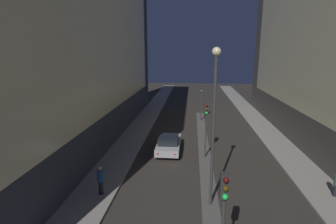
{
  "coord_description": "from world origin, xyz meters",
  "views": [
    {
      "loc": [
        -1.15,
        -5.31,
        8.43
      ],
      "look_at": [
        -3.53,
        20.35,
        2.46
      ],
      "focal_mm": 28.0,
      "sensor_mm": 36.0,
      "label": 1
    }
  ],
  "objects_px": {
    "traffic_light_near": "(224,206)",
    "traffic_light_mid": "(206,118)",
    "pedestrian_on_left_sidewalk": "(101,180)",
    "car_left_lane": "(169,143)",
    "street_lamp": "(214,111)",
    "traffic_light_far": "(201,94)"
  },
  "relations": [
    {
      "from": "street_lamp",
      "to": "pedestrian_on_left_sidewalk",
      "type": "bearing_deg",
      "value": 176.27
    },
    {
      "from": "traffic_light_far",
      "to": "street_lamp",
      "type": "height_order",
      "value": "street_lamp"
    },
    {
      "from": "traffic_light_mid",
      "to": "car_left_lane",
      "type": "bearing_deg",
      "value": 159.16
    },
    {
      "from": "traffic_light_mid",
      "to": "traffic_light_far",
      "type": "height_order",
      "value": "same"
    },
    {
      "from": "traffic_light_far",
      "to": "pedestrian_on_left_sidewalk",
      "type": "relative_size",
      "value": 2.53
    },
    {
      "from": "traffic_light_far",
      "to": "pedestrian_on_left_sidewalk",
      "type": "height_order",
      "value": "traffic_light_far"
    },
    {
      "from": "traffic_light_near",
      "to": "traffic_light_mid",
      "type": "distance_m",
      "value": 12.01
    },
    {
      "from": "traffic_light_near",
      "to": "car_left_lane",
      "type": "relative_size",
      "value": 0.98
    },
    {
      "from": "car_left_lane",
      "to": "pedestrian_on_left_sidewalk",
      "type": "height_order",
      "value": "pedestrian_on_left_sidewalk"
    },
    {
      "from": "street_lamp",
      "to": "car_left_lane",
      "type": "relative_size",
      "value": 1.88
    },
    {
      "from": "traffic_light_mid",
      "to": "traffic_light_near",
      "type": "bearing_deg",
      "value": -90.0
    },
    {
      "from": "traffic_light_far",
      "to": "street_lamp",
      "type": "bearing_deg",
      "value": -90.0
    },
    {
      "from": "traffic_light_mid",
      "to": "pedestrian_on_left_sidewalk",
      "type": "height_order",
      "value": "traffic_light_mid"
    },
    {
      "from": "traffic_light_near",
      "to": "traffic_light_mid",
      "type": "height_order",
      "value": "same"
    },
    {
      "from": "traffic_light_mid",
      "to": "street_lamp",
      "type": "relative_size",
      "value": 0.52
    },
    {
      "from": "traffic_light_near",
      "to": "traffic_light_far",
      "type": "height_order",
      "value": "same"
    },
    {
      "from": "pedestrian_on_left_sidewalk",
      "to": "traffic_light_mid",
      "type": "bearing_deg",
      "value": 44.57
    },
    {
      "from": "traffic_light_near",
      "to": "traffic_light_far",
      "type": "distance_m",
      "value": 23.71
    },
    {
      "from": "traffic_light_near",
      "to": "traffic_light_mid",
      "type": "bearing_deg",
      "value": 90.0
    },
    {
      "from": "street_lamp",
      "to": "pedestrian_on_left_sidewalk",
      "type": "xyz_separation_m",
      "value": [
        -6.41,
        0.42,
        -4.38
      ]
    },
    {
      "from": "street_lamp",
      "to": "pedestrian_on_left_sidewalk",
      "type": "height_order",
      "value": "street_lamp"
    },
    {
      "from": "traffic_light_near",
      "to": "traffic_light_mid",
      "type": "relative_size",
      "value": 1.0
    }
  ]
}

